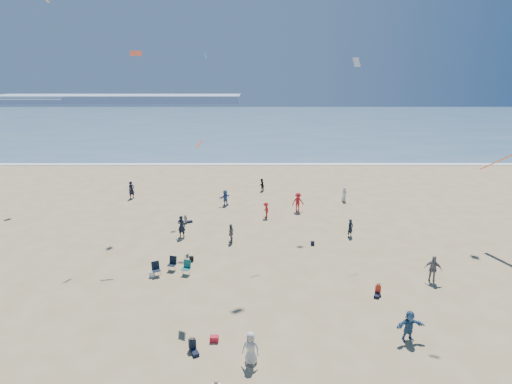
{
  "coord_description": "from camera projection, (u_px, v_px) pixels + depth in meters",
  "views": [
    {
      "loc": [
        1.97,
        -13.72,
        13.52
      ],
      "look_at": [
        2.0,
        8.0,
        6.92
      ],
      "focal_mm": 28.0,
      "sensor_mm": 36.0,
      "label": 1
    }
  ],
  "objects": [
    {
      "name": "white_tote",
      "position": [
        152.0,
        274.0,
        27.25
      ],
      "size": [
        0.35,
        0.2,
        0.4
      ],
      "primitive_type": "cube",
      "color": "white",
      "rests_on": "ground"
    },
    {
      "name": "chair_cluster",
      "position": [
        171.0,
        267.0,
        27.62
      ],
      "size": [
        2.77,
        1.56,
        1.0
      ],
      "color": "black",
      "rests_on": "ground"
    },
    {
      "name": "navy_bag",
      "position": [
        313.0,
        243.0,
        32.25
      ],
      "size": [
        0.28,
        0.18,
        0.34
      ],
      "primitive_type": "cube",
      "color": "black",
      "rests_on": "ground"
    },
    {
      "name": "black_backpack",
      "position": [
        191.0,
        259.0,
        29.54
      ],
      "size": [
        0.3,
        0.22,
        0.38
      ],
      "primitive_type": "cube",
      "color": "black",
      "rests_on": "ground"
    },
    {
      "name": "ocean",
      "position": [
        248.0,
        123.0,
        107.94
      ],
      "size": [
        220.0,
        100.0,
        0.06
      ],
      "primitive_type": "cube",
      "color": "#476B84",
      "rests_on": "ground"
    },
    {
      "name": "headland_far",
      "position": [
        118.0,
        99.0,
        179.16
      ],
      "size": [
        110.0,
        20.0,
        3.2
      ],
      "primitive_type": "cube",
      "color": "#7A8EA8",
      "rests_on": "ground"
    },
    {
      "name": "seated_group",
      "position": [
        264.0,
        306.0,
        23.2
      ],
      "size": [
        15.14,
        21.95,
        0.84
      ],
      "color": "white",
      "rests_on": "ground"
    },
    {
      "name": "headland_near",
      "position": [
        23.0,
        101.0,
        174.5
      ],
      "size": [
        40.0,
        14.0,
        2.0
      ],
      "primitive_type": "cube",
      "color": "#7A8EA8",
      "rests_on": "ground"
    },
    {
      "name": "surf_line",
      "position": [
        242.0,
        164.0,
        60.1
      ],
      "size": [
        220.0,
        1.2,
        0.08
      ],
      "primitive_type": "cube",
      "color": "white",
      "rests_on": "ground"
    },
    {
      "name": "standing_flyers",
      "position": [
        261.0,
        244.0,
        30.52
      ],
      "size": [
        32.75,
        37.04,
        1.94
      ],
      "color": "black",
      "rests_on": "ground"
    },
    {
      "name": "cooler",
      "position": [
        214.0,
        339.0,
        20.78
      ],
      "size": [
        0.45,
        0.3,
        0.3
      ],
      "primitive_type": "cube",
      "color": "red",
      "rests_on": "ground"
    },
    {
      "name": "kites_aloft",
      "position": [
        375.0,
        48.0,
        25.45
      ],
      "size": [
        42.37,
        37.76,
        29.3
      ],
      "color": "orange",
      "rests_on": "ground"
    }
  ]
}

